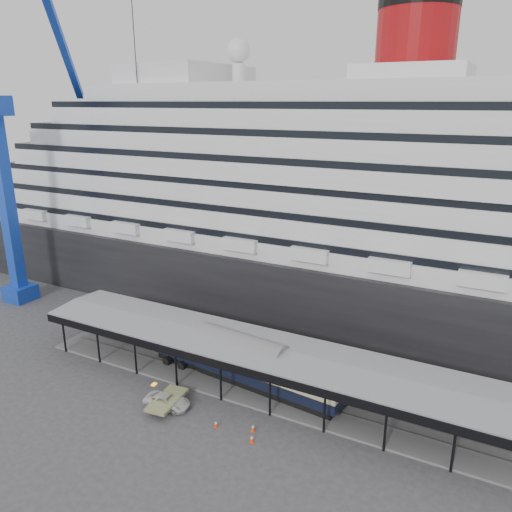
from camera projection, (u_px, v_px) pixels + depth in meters
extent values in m
plane|color=#39393B|center=(241.00, 412.00, 51.07)|extent=(200.00, 200.00, 0.00)
cube|color=black|center=(342.00, 274.00, 76.63)|extent=(130.00, 30.00, 10.00)
cylinder|color=maroon|center=(416.00, 44.00, 63.44)|extent=(10.00, 10.00, 9.00)
sphere|color=silver|center=(238.00, 51.00, 74.90)|extent=(3.60, 3.60, 3.60)
cube|color=slate|center=(263.00, 387.00, 55.26)|extent=(56.00, 8.00, 0.24)
cube|color=slate|center=(260.00, 389.00, 54.60)|extent=(54.00, 0.08, 0.10)
cube|color=slate|center=(266.00, 383.00, 55.82)|extent=(54.00, 0.08, 0.10)
cube|color=black|center=(243.00, 371.00, 50.17)|extent=(56.00, 0.18, 0.90)
cube|color=black|center=(280.00, 336.00, 57.77)|extent=(56.00, 0.18, 0.90)
cube|color=slate|center=(263.00, 346.00, 53.75)|extent=(56.00, 9.00, 0.24)
cube|color=blue|center=(20.00, 293.00, 79.59)|extent=(4.00, 4.00, 2.40)
cube|color=blue|center=(7.00, 205.00, 75.36)|extent=(1.80, 1.80, 26.00)
cube|color=blue|center=(59.00, 35.00, 69.53)|extent=(12.92, 17.86, 16.80)
cylinder|color=black|center=(142.00, 148.00, 75.41)|extent=(0.12, 0.12, 47.21)
imported|color=silver|center=(167.00, 401.00, 51.69)|extent=(5.13, 2.77, 1.37)
cube|color=black|center=(242.00, 377.00, 56.29)|extent=(23.38, 5.03, 0.77)
cube|color=black|center=(242.00, 369.00, 56.00)|extent=(24.53, 5.59, 1.22)
cube|color=beige|center=(241.00, 359.00, 55.60)|extent=(24.53, 5.63, 1.44)
cube|color=black|center=(241.00, 351.00, 55.32)|extent=(24.53, 5.59, 0.44)
cube|color=red|center=(216.00, 427.00, 48.69)|extent=(0.47, 0.47, 0.03)
cone|color=red|center=(216.00, 424.00, 48.58)|extent=(0.39, 0.39, 0.74)
cylinder|color=white|center=(216.00, 423.00, 48.56)|extent=(0.24, 0.24, 0.14)
cube|color=#E3420C|center=(253.00, 431.00, 48.09)|extent=(0.53, 0.53, 0.03)
cone|color=#E3420C|center=(253.00, 427.00, 47.97)|extent=(0.45, 0.45, 0.77)
cylinder|color=white|center=(253.00, 427.00, 47.95)|extent=(0.25, 0.25, 0.15)
cube|color=#FA400D|center=(252.00, 442.00, 46.51)|extent=(0.50, 0.50, 0.03)
cone|color=#FA400D|center=(252.00, 438.00, 46.39)|extent=(0.42, 0.42, 0.80)
cylinder|color=white|center=(252.00, 438.00, 46.37)|extent=(0.26, 0.26, 0.16)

